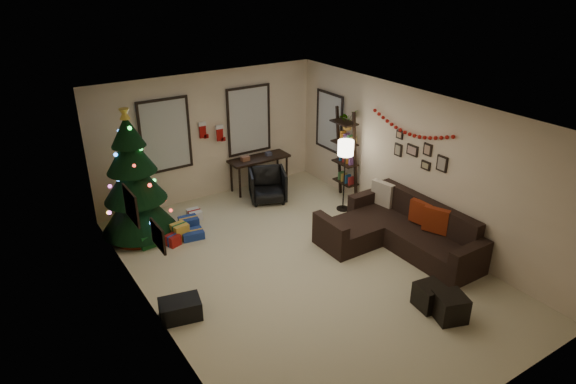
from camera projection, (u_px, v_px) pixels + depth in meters
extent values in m
plane|color=beige|center=(302.00, 267.00, 8.62)|extent=(7.00, 7.00, 0.00)
plane|color=white|center=(305.00, 112.00, 7.49)|extent=(7.00, 7.00, 0.00)
plane|color=beige|center=(209.00, 136.00, 10.72)|extent=(5.00, 0.00, 5.00)
plane|color=beige|center=(492.00, 313.00, 5.40)|extent=(5.00, 0.00, 5.00)
plane|color=beige|center=(150.00, 239.00, 6.82)|extent=(0.00, 7.00, 7.00)
plane|color=beige|center=(416.00, 163.00, 9.30)|extent=(0.00, 7.00, 7.00)
cube|color=#728CB2|center=(165.00, 135.00, 10.14)|extent=(0.94, 0.02, 1.35)
cube|color=beige|center=(165.00, 135.00, 10.14)|extent=(0.94, 0.03, 1.35)
cube|color=#728CB2|center=(249.00, 120.00, 11.08)|extent=(0.94, 0.02, 1.35)
cube|color=beige|center=(249.00, 120.00, 11.08)|extent=(0.94, 0.03, 1.35)
cube|color=#728CB2|center=(330.00, 122.00, 11.16)|extent=(0.05, 0.27, 1.17)
cube|color=beige|center=(330.00, 122.00, 11.16)|extent=(0.05, 0.45, 1.17)
cylinder|color=black|center=(140.00, 228.00, 9.56)|extent=(0.10, 0.10, 0.30)
cone|color=black|center=(137.00, 207.00, 9.38)|extent=(1.36, 1.36, 0.95)
cone|color=black|center=(133.00, 179.00, 9.14)|extent=(1.12, 1.12, 0.80)
cone|color=black|center=(130.00, 153.00, 8.93)|extent=(0.88, 0.88, 0.70)
cone|color=black|center=(127.00, 131.00, 8.77)|extent=(0.60, 0.60, 0.55)
cylinder|color=maroon|center=(141.00, 234.00, 9.62)|extent=(1.10, 1.10, 0.04)
cube|color=navy|center=(189.00, 223.00, 9.84)|extent=(0.35, 0.28, 0.22)
cube|color=silver|center=(134.00, 231.00, 9.48)|extent=(0.26, 0.26, 0.28)
cube|color=gold|center=(180.00, 231.00, 9.45)|extent=(0.28, 0.25, 0.30)
cube|color=maroon|center=(173.00, 240.00, 9.26)|extent=(0.22, 0.22, 0.20)
cube|color=#14591E|center=(148.00, 240.00, 9.20)|extent=(0.30, 0.22, 0.25)
cube|color=navy|center=(192.00, 234.00, 9.50)|extent=(0.40, 0.30, 0.15)
cube|color=silver|center=(195.00, 214.00, 10.20)|extent=(0.25, 0.30, 0.18)
cube|color=black|center=(412.00, 237.00, 9.15)|extent=(0.85, 2.26, 0.40)
cube|color=black|center=(428.00, 212.00, 9.13)|extent=(0.20, 2.26, 0.46)
cube|color=black|center=(469.00, 263.00, 8.17)|extent=(0.85, 0.20, 0.62)
cube|color=black|center=(367.00, 206.00, 10.03)|extent=(0.85, 0.20, 0.62)
cube|color=black|center=(351.00, 234.00, 9.28)|extent=(0.80, 0.85, 0.40)
cube|color=black|center=(330.00, 236.00, 8.98)|extent=(0.18, 0.85, 0.62)
cube|color=maroon|center=(436.00, 220.00, 8.81)|extent=(0.29, 0.46, 0.45)
cube|color=maroon|center=(421.00, 213.00, 9.07)|extent=(0.19, 0.44, 0.42)
cube|color=#C1B29C|center=(383.00, 193.00, 9.83)|extent=(0.21, 0.48, 0.46)
cube|color=black|center=(430.00, 296.00, 7.58)|extent=(0.45, 0.45, 0.38)
cube|color=black|center=(450.00, 307.00, 7.33)|extent=(0.53, 0.53, 0.40)
cube|color=black|center=(259.00, 159.00, 11.29)|extent=(1.37, 0.49, 0.05)
cylinder|color=black|center=(240.00, 183.00, 11.00)|extent=(0.05, 0.05, 0.69)
cylinder|color=black|center=(231.00, 177.00, 11.29)|extent=(0.05, 0.05, 0.69)
cylinder|color=black|center=(287.00, 171.00, 11.60)|extent=(0.05, 0.05, 0.69)
cylinder|color=black|center=(278.00, 166.00, 11.89)|extent=(0.05, 0.05, 0.69)
imported|color=black|center=(268.00, 185.00, 10.86)|extent=(0.89, 0.87, 0.71)
cube|color=black|center=(355.00, 159.00, 10.48)|extent=(0.05, 0.05, 2.01)
cube|color=black|center=(339.00, 151.00, 10.88)|extent=(0.05, 0.05, 2.01)
cube|color=black|center=(344.00, 182.00, 10.92)|extent=(0.30, 0.56, 0.03)
cube|color=black|center=(345.00, 163.00, 10.74)|extent=(0.30, 0.56, 0.03)
cube|color=black|center=(346.00, 143.00, 10.55)|extent=(0.30, 0.56, 0.03)
cube|color=black|center=(347.00, 122.00, 10.36)|extent=(0.30, 0.56, 0.03)
imported|color=#4C4C4C|center=(348.00, 117.00, 10.33)|extent=(0.54, 0.49, 0.53)
cylinder|color=black|center=(343.00, 209.00, 10.61)|extent=(0.26, 0.26, 0.03)
cylinder|color=black|center=(344.00, 180.00, 10.34)|extent=(0.03, 0.03, 1.26)
cylinder|color=white|center=(346.00, 148.00, 10.05)|extent=(0.32, 0.32, 0.30)
cube|color=black|center=(131.00, 206.00, 7.39)|extent=(0.04, 0.60, 0.50)
cube|color=tan|center=(131.00, 206.00, 7.39)|extent=(0.01, 0.54, 0.45)
cube|color=black|center=(158.00, 236.00, 6.52)|extent=(0.04, 0.45, 0.35)
cube|color=beige|center=(158.00, 236.00, 6.52)|extent=(0.01, 0.41, 0.31)
cube|color=black|center=(442.00, 164.00, 8.75)|extent=(0.03, 0.22, 0.28)
cube|color=black|center=(428.00, 150.00, 8.95)|extent=(0.03, 0.18, 0.22)
cube|color=black|center=(426.00, 165.00, 9.08)|extent=(0.03, 0.20, 0.16)
cube|color=black|center=(412.00, 150.00, 9.27)|extent=(0.03, 0.26, 0.20)
cube|color=black|center=(398.00, 150.00, 9.58)|extent=(0.03, 0.18, 0.24)
cube|color=black|center=(400.00, 135.00, 9.45)|extent=(0.03, 0.16, 0.16)
cube|color=#990F0C|center=(203.00, 131.00, 10.54)|extent=(0.14, 0.04, 0.30)
cube|color=white|center=(202.00, 124.00, 10.48)|extent=(0.16, 0.05, 0.08)
cube|color=#990F0C|center=(206.00, 136.00, 10.63)|extent=(0.10, 0.04, 0.08)
cube|color=#990F0C|center=(220.00, 134.00, 10.66)|extent=(0.14, 0.04, 0.30)
cube|color=white|center=(219.00, 127.00, 10.60)|extent=(0.16, 0.05, 0.08)
cube|color=#990F0C|center=(223.00, 139.00, 10.75)|extent=(0.10, 0.04, 0.08)
cube|color=black|center=(180.00, 309.00, 7.37)|extent=(0.66, 0.51, 0.29)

